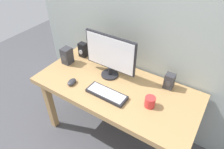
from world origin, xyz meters
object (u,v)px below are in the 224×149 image
mouse (72,82)px  speaker_left (67,56)px  monitor (110,55)px  coffee_mug (150,102)px  keyboard_primary (107,94)px  audio_controller (83,50)px  desk (116,93)px  speaker_right (169,81)px

mouse → speaker_left: (-0.26, 0.23, 0.07)m
monitor → speaker_left: monitor is taller
mouse → coffee_mug: bearing=0.7°
keyboard_primary → audio_controller: size_ratio=2.29×
speaker_left → coffee_mug: bearing=-5.7°
keyboard_primary → mouse: (-0.35, -0.05, 0.00)m
mouse → coffee_mug: coffee_mug is taller
desk → speaker_right: 0.50m
desk → mouse: mouse is taller
audio_controller → monitor: bearing=-15.2°
audio_controller → coffee_mug: bearing=-17.2°
monitor → coffee_mug: 0.55m
monitor → speaker_left: (-0.49, -0.07, -0.14)m
desk → monitor: monitor is taller
desk → monitor: 0.36m
speaker_right → audio_controller: 0.97m
keyboard_primary → speaker_left: bearing=163.3°
keyboard_primary → coffee_mug: (0.36, 0.09, 0.03)m
speaker_left → audio_controller: size_ratio=1.08×
desk → audio_controller: size_ratio=9.43×
coffee_mug → keyboard_primary: bearing=-166.5°
speaker_right → speaker_left: speaker_left is taller
audio_controller → speaker_left: bearing=-107.0°
audio_controller → coffee_mug: 0.96m
monitor → audio_controller: 0.47m
desk → coffee_mug: (0.36, -0.05, 0.13)m
speaker_right → keyboard_primary: bearing=-137.0°
mouse → audio_controller: bearing=106.1°
keyboard_primary → coffee_mug: bearing=13.5°
speaker_right → audio_controller: audio_controller is taller
desk → speaker_left: 0.64m
speaker_right → coffee_mug: bearing=-99.4°
monitor → mouse: 0.43m
monitor → audio_controller: size_ratio=3.21×
monitor → speaker_left: size_ratio=2.96×
keyboard_primary → speaker_left: (-0.61, 0.18, 0.07)m
mouse → coffee_mug: (0.71, 0.13, 0.03)m
mouse → speaker_left: 0.36m
mouse → desk: bearing=17.6°
speaker_left → monitor: bearing=8.1°
desk → speaker_right: bearing=30.9°
monitor → speaker_right: monitor is taller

